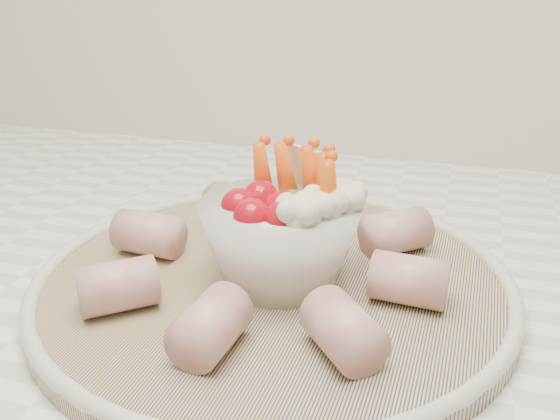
% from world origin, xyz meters
% --- Properties ---
extents(serving_platter, '(0.39, 0.39, 0.02)m').
position_xyz_m(serving_platter, '(0.04, 1.37, 0.93)').
color(serving_platter, navy).
rests_on(serving_platter, kitchen_counter).
extents(veggie_bowl, '(0.13, 0.13, 0.11)m').
position_xyz_m(veggie_bowl, '(0.05, 1.36, 0.98)').
color(veggie_bowl, silver).
rests_on(veggie_bowl, serving_platter).
extents(cured_meat_rolls, '(0.28, 0.29, 0.04)m').
position_xyz_m(cured_meat_rolls, '(0.04, 1.37, 0.95)').
color(cured_meat_rolls, '#B6535A').
rests_on(cured_meat_rolls, serving_platter).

